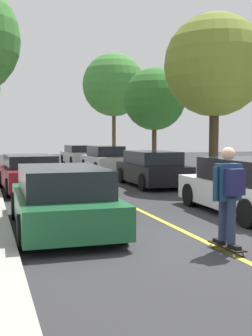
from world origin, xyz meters
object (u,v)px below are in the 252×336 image
Objects in this scene: parked_car_left_nearest at (62,199)px; parked_car_left_near at (30,173)px; parked_car_right_farthest at (80,155)px; parked_car_right_near at (152,169)px; skateboard at (227,247)px; skateboarder at (229,191)px; street_tree_right_near at (154,99)px; parked_car_right_far at (105,159)px; street_tree_right_nearest at (215,66)px; parked_car_right_nearest at (247,187)px; street_tree_right_far at (114,85)px.

parked_car_left_nearest reaches higher than parked_car_left_near.
parked_car_right_near is at bearing -90.00° from parked_car_right_farthest.
parked_car_right_farthest is (4.76, 13.80, 0.01)m from parked_car_left_near.
skateboarder is (0.00, -0.03, 0.97)m from skateboard.
street_tree_right_near is (2.22, 5.28, 3.21)m from parked_car_right_near.
parked_car_right_far is at bearing 71.18° from parked_car_left_nearest.
parked_car_right_nearest is at bearing -111.70° from street_tree_right_nearest.
skateboarder is (2.40, -9.38, 0.42)m from parked_car_left_near.
parked_car_right_nearest reaches higher than parked_car_left_nearest.
street_tree_right_far is at bearing 78.36° from skateboarder.
parked_car_right_farthest is at bearing 156.45° from street_tree_right_far.
parked_car_right_nearest reaches higher than parked_car_right_farthest.
skateboarder is at bearing -98.09° from parked_car_right_far.
street_tree_right_far is (2.22, 5.64, 4.78)m from parked_car_right_far.
street_tree_right_near is at bearing -39.53° from parked_car_right_far.
street_tree_right_near is at bearing 72.71° from skateboard.
street_tree_right_nearest is 0.87× the size of street_tree_right_far.
parked_car_right_nearest is at bearing -96.58° from street_tree_right_far.
parked_car_right_far reaches higher than skateboard.
parked_car_right_near is 4.67m from street_tree_right_nearest.
parked_car_left_near is 2.63× the size of skateboarder.
street_tree_right_far is 4.42× the size of skateboarder.
parked_car_right_far is 0.90× the size of parked_car_right_farthest.
street_tree_right_near is at bearing 60.09° from parked_car_left_nearest.
skateboard is (-2.36, -9.43, -0.60)m from parked_car_right_near.
parked_car_right_nearest reaches higher than skateboard.
parked_car_right_farthest is (-0.00, 13.72, -0.03)m from parked_car_right_near.
skateboarder reaches higher than skateboard.
skateboard is (2.40, -2.59, -0.58)m from parked_car_left_nearest.
parked_car_left_nearest is 21.35m from street_tree_right_far.
parked_car_right_far is at bearing 56.53° from parked_car_left_near.
street_tree_right_near is (6.97, 5.36, 3.26)m from parked_car_left_near.
parked_car_right_farthest is at bearing 98.62° from street_tree_right_nearest.
skateboarder is at bearing -75.66° from parked_car_left_near.
skateboarder reaches higher than parked_car_right_near.
parked_car_right_far is 0.55× the size of street_tree_right_far.
skateboard is (-4.58, -8.51, -4.60)m from street_tree_right_nearest.
skateboarder is at bearing -47.57° from parked_car_left_nearest.
parked_car_left_nearest is 0.67× the size of street_tree_right_nearest.
street_tree_right_nearest is (2.22, 5.58, 3.99)m from parked_car_right_nearest.
parked_car_left_nearest is at bearing -175.99° from parked_car_right_nearest.
skateboarder is (-2.35, -2.96, 0.36)m from parked_car_right_nearest.
parked_car_right_near is at bearing 89.98° from parked_car_right_nearest.
street_tree_right_nearest is 13.70m from street_tree_right_far.
skateboarder is (-4.58, -14.75, -2.84)m from street_tree_right_near.
parked_car_right_far is at bearing 140.47° from street_tree_right_near.
parked_car_right_near is (4.76, 0.08, 0.05)m from parked_car_left_near.
parked_car_right_nearest reaches higher than parked_car_right_near.
skateboarder is (-4.58, -22.22, -4.41)m from street_tree_right_far.
street_tree_right_nearest is (2.22, -0.92, 4.00)m from parked_car_right_near.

